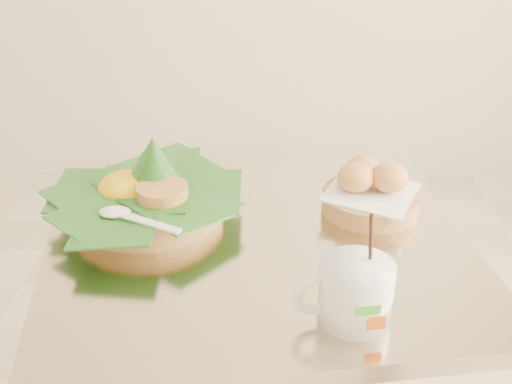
{
  "coord_description": "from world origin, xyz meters",
  "views": [
    {
      "loc": [
        0.18,
        -0.89,
        1.32
      ],
      "look_at": [
        0.16,
        0.06,
        0.82
      ],
      "focal_mm": 45.0,
      "sensor_mm": 36.0,
      "label": 1
    }
  ],
  "objects_px": {
    "rice_basket": "(147,192)",
    "bread_basket": "(370,191)",
    "cafe_table": "(255,331)",
    "coffee_mug": "(354,291)"
  },
  "relations": [
    {
      "from": "rice_basket",
      "to": "bread_basket",
      "type": "relative_size",
      "value": 1.7
    },
    {
      "from": "rice_basket",
      "to": "bread_basket",
      "type": "bearing_deg",
      "value": 4.17
    },
    {
      "from": "cafe_table",
      "to": "bread_basket",
      "type": "relative_size",
      "value": 4.14
    },
    {
      "from": "rice_basket",
      "to": "bread_basket",
      "type": "distance_m",
      "value": 0.4
    },
    {
      "from": "cafe_table",
      "to": "bread_basket",
      "type": "height_order",
      "value": "bread_basket"
    },
    {
      "from": "cafe_table",
      "to": "bread_basket",
      "type": "distance_m",
      "value": 0.34
    },
    {
      "from": "rice_basket",
      "to": "bread_basket",
      "type": "xyz_separation_m",
      "value": [
        0.4,
        0.03,
        -0.01
      ]
    },
    {
      "from": "cafe_table",
      "to": "bread_basket",
      "type": "bearing_deg",
      "value": 21.7
    },
    {
      "from": "bread_basket",
      "to": "coffee_mug",
      "type": "height_order",
      "value": "coffee_mug"
    },
    {
      "from": "rice_basket",
      "to": "cafe_table",
      "type": "bearing_deg",
      "value": -15.29
    }
  ]
}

